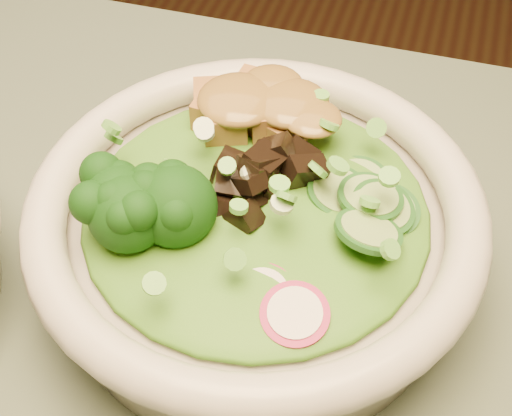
# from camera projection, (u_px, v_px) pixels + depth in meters

# --- Properties ---
(salad_bowl) EXTENTS (0.26, 0.26, 0.07)m
(salad_bowl) POSITION_uv_depth(u_px,v_px,m) (256.00, 230.00, 0.42)
(salad_bowl) COLOR beige
(salad_bowl) RESTS_ON dining_table
(lettuce_bed) EXTENTS (0.20, 0.20, 0.02)m
(lettuce_bed) POSITION_uv_depth(u_px,v_px,m) (256.00, 207.00, 0.41)
(lettuce_bed) COLOR #306314
(lettuce_bed) RESTS_ON salad_bowl
(broccoli_florets) EXTENTS (0.08, 0.07, 0.04)m
(broccoli_florets) POSITION_uv_depth(u_px,v_px,m) (145.00, 190.00, 0.39)
(broccoli_florets) COLOR black
(broccoli_florets) RESTS_ON salad_bowl
(radish_slices) EXTENTS (0.11, 0.04, 0.02)m
(radish_slices) POSITION_uv_depth(u_px,v_px,m) (260.00, 297.00, 0.36)
(radish_slices) COLOR maroon
(radish_slices) RESTS_ON salad_bowl
(cucumber_slices) EXTENTS (0.07, 0.07, 0.04)m
(cucumber_slices) POSITION_uv_depth(u_px,v_px,m) (371.00, 196.00, 0.40)
(cucumber_slices) COLOR #91B765
(cucumber_slices) RESTS_ON salad_bowl
(mushroom_heap) EXTENTS (0.07, 0.07, 0.04)m
(mushroom_heap) POSITION_uv_depth(u_px,v_px,m) (256.00, 175.00, 0.40)
(mushroom_heap) COLOR black
(mushroom_heap) RESTS_ON salad_bowl
(tofu_cubes) EXTENTS (0.09, 0.06, 0.04)m
(tofu_cubes) POSITION_uv_depth(u_px,v_px,m) (260.00, 120.00, 0.44)
(tofu_cubes) COLOR olive
(tofu_cubes) RESTS_ON salad_bowl
(peanut_sauce) EXTENTS (0.07, 0.05, 0.02)m
(peanut_sauce) POSITION_uv_depth(u_px,v_px,m) (260.00, 104.00, 0.43)
(peanut_sauce) COLOR brown
(peanut_sauce) RESTS_ON tofu_cubes
(scallion_garnish) EXTENTS (0.19, 0.19, 0.02)m
(scallion_garnish) POSITION_uv_depth(u_px,v_px,m) (256.00, 178.00, 0.39)
(scallion_garnish) COLOR #65BB42
(scallion_garnish) RESTS_ON salad_bowl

